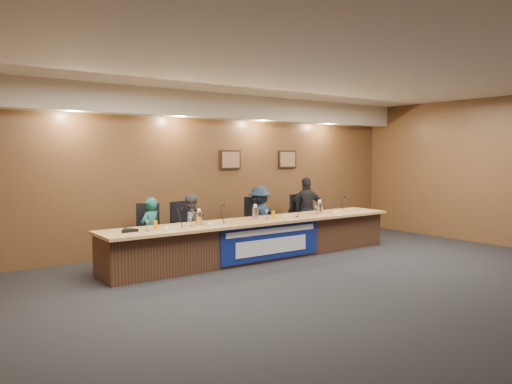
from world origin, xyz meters
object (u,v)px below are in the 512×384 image
panelist_a (150,231)px  panelist_b (190,227)px  panelist_d (307,210)px  office_chair_d (304,221)px  speakerphone (128,230)px  office_chair_b (187,233)px  banner (272,242)px  office_chair_a (148,237)px  dais_body (258,240)px  panelist_c (260,218)px  carafe_left (199,218)px  carafe_mid (255,213)px  office_chair_c (257,226)px  carafe_right (320,208)px

panelist_a → panelist_b: panelist_b is taller
panelist_d → office_chair_d: (0.00, 0.10, -0.25)m
speakerphone → panelist_b: bearing=26.6°
office_chair_b → banner: bearing=-63.9°
office_chair_a → office_chair_d: (3.72, 0.00, 0.00)m
panelist_b → office_chair_a: size_ratio=2.57×
dais_body → panelist_d: (1.85, 0.70, 0.38)m
dais_body → panelist_c: 0.95m
office_chair_b → speakerphone: size_ratio=1.50×
office_chair_a → office_chair_b: 0.80m
panelist_a → panelist_b: size_ratio=0.97×
office_chair_a → carafe_left: bearing=-30.3°
panelist_c → office_chair_d: size_ratio=2.73×
dais_body → panelist_c: (0.56, 0.70, 0.31)m
dais_body → speakerphone: bearing=-178.9°
banner → speakerphone: 2.63m
dais_body → banner: bearing=-90.0°
banner → panelist_b: size_ratio=1.78×
panelist_b → speakerphone: 1.69m
office_chair_d → carafe_mid: carafe_mid is taller
panelist_d → office_chair_b: bearing=21.8°
office_chair_a → carafe_left: carafe_left is taller
carafe_left → speakerphone: carafe_left is taller
dais_body → panelist_a: bearing=159.5°
dais_body → panelist_b: 1.31m
office_chair_a → speakerphone: 1.14m
carafe_mid → banner: bearing=-82.1°
office_chair_a → carafe_left: (0.58, -0.83, 0.39)m
panelist_a → office_chair_d: (3.72, 0.10, -0.12)m
panelist_b → panelist_d: bearing=177.6°
panelist_c → carafe_mid: 0.94m
panelist_b → office_chair_c: size_ratio=2.57×
dais_body → carafe_right: carafe_right is taller
banner → office_chair_b: (-1.08, 1.21, 0.10)m
office_chair_b → speakerphone: bearing=-165.9°
panelist_a → carafe_left: bearing=104.4°
banner → panelist_d: 2.19m
banner → speakerphone: (-2.58, 0.36, 0.40)m
carafe_left → office_chair_b: bearing=75.1°
panelist_c → carafe_left: bearing=12.4°
dais_body → carafe_right: bearing=-1.9°
office_chair_d → carafe_left: (-3.15, -0.83, 0.39)m
panelist_d → carafe_left: 3.23m
speakerphone → panelist_c: bearing=13.4°
office_chair_b → carafe_left: bearing=-120.4°
dais_body → speakerphone: size_ratio=18.75×
panelist_c → panelist_d: (1.29, 0.00, 0.07)m
panelist_b → office_chair_b: (0.00, 0.10, -0.14)m
banner → speakerphone: bearing=172.0°
office_chair_b → carafe_right: size_ratio=2.14×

